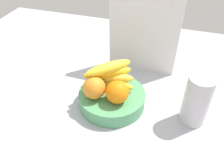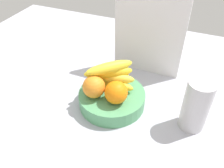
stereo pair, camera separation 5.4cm
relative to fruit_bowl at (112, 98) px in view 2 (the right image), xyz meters
The scene contains 8 objects.
ground_plane 5.07cm from the fruit_bowl, ahead, with size 180.00×140.00×3.00cm, color #ADAEBA.
fruit_bowl is the anchor object (origin of this frame).
orange_front_left 8.10cm from the fruit_bowl, 46.48° to the right, with size 7.79×7.79×7.79cm, color orange.
orange_front_right 9.01cm from the fruit_bowl, 92.37° to the left, with size 7.79×7.79×7.79cm, color orange.
orange_center 9.10cm from the fruit_bowl, 145.06° to the right, with size 7.79×7.79×7.79cm, color orange.
banana_bunch 8.64cm from the fruit_bowl, 125.35° to the left, with size 17.83×14.78×10.60cm.
cutting_board 30.10cm from the fruit_bowl, 78.58° to the left, with size 28.00×1.80×36.00cm, color silver.
thermos_tumbler 28.79cm from the fruit_bowl, ahead, with size 8.38×8.38×17.91cm, color #BFBCBF.
Camera 2 is at (21.21, -58.63, 61.04)cm, focal length 38.30 mm.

